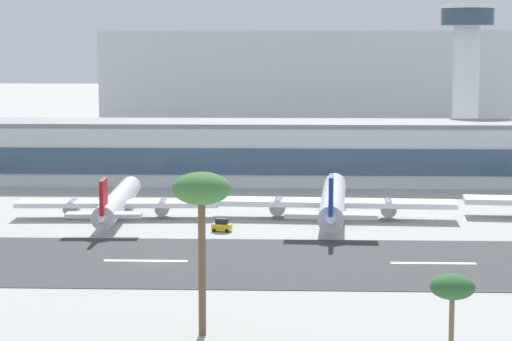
{
  "coord_description": "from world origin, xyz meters",
  "views": [
    {
      "loc": [
        20.11,
        -139.05,
        30.35
      ],
      "look_at": [
        12.89,
        41.61,
        8.14
      ],
      "focal_mm": 70.67,
      "sensor_mm": 36.0,
      "label": 1
    }
  ],
  "objects_px": {
    "terminal_building": "(240,152)",
    "palm_tree_0": "(452,289)",
    "distant_hotel_block": "(307,85)",
    "airliner_red_tail_gate_1": "(117,202)",
    "palm_tree_1": "(202,194)",
    "airliner_navy_tail_gate_2": "(333,202)",
    "service_baggage_tug_1": "(222,225)",
    "control_tower": "(466,64)"
  },
  "relations": [
    {
      "from": "control_tower",
      "to": "palm_tree_1",
      "type": "relative_size",
      "value": 2.37
    },
    {
      "from": "palm_tree_1",
      "to": "service_baggage_tug_1",
      "type": "bearing_deg",
      "value": 92.27
    },
    {
      "from": "airliner_navy_tail_gate_2",
      "to": "palm_tree_0",
      "type": "relative_size",
      "value": 4.65
    },
    {
      "from": "control_tower",
      "to": "distant_hotel_block",
      "type": "distance_m",
      "value": 87.64
    },
    {
      "from": "terminal_building",
      "to": "airliner_red_tail_gate_1",
      "type": "relative_size",
      "value": 3.66
    },
    {
      "from": "airliner_navy_tail_gate_2",
      "to": "palm_tree_1",
      "type": "relative_size",
      "value": 2.78
    },
    {
      "from": "distant_hotel_block",
      "to": "airliner_red_tail_gate_1",
      "type": "height_order",
      "value": "distant_hotel_block"
    },
    {
      "from": "airliner_red_tail_gate_1",
      "to": "palm_tree_1",
      "type": "relative_size",
      "value": 2.52
    },
    {
      "from": "terminal_building",
      "to": "palm_tree_0",
      "type": "height_order",
      "value": "terminal_building"
    },
    {
      "from": "service_baggage_tug_1",
      "to": "palm_tree_1",
      "type": "bearing_deg",
      "value": 106.02
    },
    {
      "from": "airliner_red_tail_gate_1",
      "to": "palm_tree_0",
      "type": "xyz_separation_m",
      "value": [
        45.65,
        -87.91,
        6.13
      ]
    },
    {
      "from": "service_baggage_tug_1",
      "to": "palm_tree_1",
      "type": "relative_size",
      "value": 0.2
    },
    {
      "from": "airliner_navy_tail_gate_2",
      "to": "control_tower",
      "type": "bearing_deg",
      "value": -20.34
    },
    {
      "from": "airliner_red_tail_gate_1",
      "to": "palm_tree_0",
      "type": "bearing_deg",
      "value": -155.16
    },
    {
      "from": "terminal_building",
      "to": "airliner_red_tail_gate_1",
      "type": "bearing_deg",
      "value": -110.97
    },
    {
      "from": "palm_tree_1",
      "to": "distant_hotel_block",
      "type": "bearing_deg",
      "value": 86.74
    },
    {
      "from": "distant_hotel_block",
      "to": "control_tower",
      "type": "bearing_deg",
      "value": -62.71
    },
    {
      "from": "airliner_red_tail_gate_1",
      "to": "palm_tree_1",
      "type": "distance_m",
      "value": 76.34
    },
    {
      "from": "terminal_building",
      "to": "palm_tree_0",
      "type": "distance_m",
      "value": 140.53
    },
    {
      "from": "distant_hotel_block",
      "to": "airliner_navy_tail_gate_2",
      "type": "height_order",
      "value": "distant_hotel_block"
    },
    {
      "from": "airliner_red_tail_gate_1",
      "to": "service_baggage_tug_1",
      "type": "height_order",
      "value": "airliner_red_tail_gate_1"
    },
    {
      "from": "service_baggage_tug_1",
      "to": "distant_hotel_block",
      "type": "bearing_deg",
      "value": -81.4
    },
    {
      "from": "terminal_building",
      "to": "distant_hotel_block",
      "type": "bearing_deg",
      "value": 81.89
    },
    {
      "from": "palm_tree_0",
      "to": "palm_tree_1",
      "type": "height_order",
      "value": "palm_tree_1"
    },
    {
      "from": "terminal_building",
      "to": "service_baggage_tug_1",
      "type": "bearing_deg",
      "value": -89.67
    },
    {
      "from": "terminal_building",
      "to": "airliner_red_tail_gate_1",
      "type": "distance_m",
      "value": 53.79
    },
    {
      "from": "airliner_red_tail_gate_1",
      "to": "palm_tree_1",
      "type": "xyz_separation_m",
      "value": [
        21.93,
        -72.09,
        12.26
      ]
    },
    {
      "from": "palm_tree_1",
      "to": "terminal_building",
      "type": "bearing_deg",
      "value": 91.28
    },
    {
      "from": "distant_hotel_block",
      "to": "service_baggage_tug_1",
      "type": "xyz_separation_m",
      "value": [
        -15.8,
        -175.35,
        -16.71
      ]
    },
    {
      "from": "terminal_building",
      "to": "airliner_navy_tail_gate_2",
      "type": "bearing_deg",
      "value": -68.88
    },
    {
      "from": "control_tower",
      "to": "airliner_navy_tail_gate_2",
      "type": "height_order",
      "value": "control_tower"
    },
    {
      "from": "palm_tree_0",
      "to": "distant_hotel_block",
      "type": "bearing_deg",
      "value": 92.34
    },
    {
      "from": "control_tower",
      "to": "airliner_red_tail_gate_1",
      "type": "height_order",
      "value": "control_tower"
    },
    {
      "from": "distant_hotel_block",
      "to": "airliner_red_tail_gate_1",
      "type": "distance_m",
      "value": 167.92
    },
    {
      "from": "control_tower",
      "to": "palm_tree_0",
      "type": "xyz_separation_m",
      "value": [
        -29.72,
        -173.85,
        -16.9
      ]
    },
    {
      "from": "distant_hotel_block",
      "to": "airliner_red_tail_gate_1",
      "type": "xyz_separation_m",
      "value": [
        -35.35,
        -163.49,
        -14.83
      ]
    },
    {
      "from": "palm_tree_0",
      "to": "airliner_navy_tail_gate_2",
      "type": "bearing_deg",
      "value": 94.73
    },
    {
      "from": "control_tower",
      "to": "service_baggage_tug_1",
      "type": "relative_size",
      "value": 11.85
    },
    {
      "from": "control_tower",
      "to": "distant_hotel_block",
      "type": "height_order",
      "value": "control_tower"
    },
    {
      "from": "service_baggage_tug_1",
      "to": "airliner_navy_tail_gate_2",
      "type": "bearing_deg",
      "value": -132.74
    },
    {
      "from": "terminal_building",
      "to": "control_tower",
      "type": "bearing_deg",
      "value": 32.55
    },
    {
      "from": "distant_hotel_block",
      "to": "service_baggage_tug_1",
      "type": "height_order",
      "value": "distant_hotel_block"
    }
  ]
}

